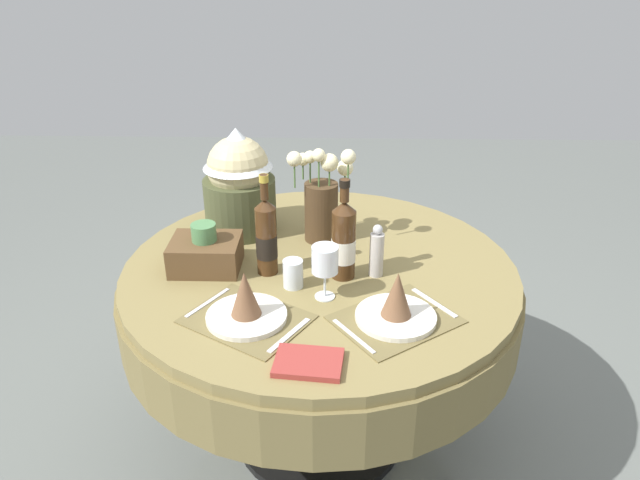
{
  "coord_description": "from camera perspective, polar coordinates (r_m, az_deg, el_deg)",
  "views": [
    {
      "loc": [
        0.05,
        -1.81,
        1.78
      ],
      "look_at": [
        0.0,
        0.03,
        0.85
      ],
      "focal_mm": 33.59,
      "sensor_mm": 36.0,
      "label": 1
    }
  ],
  "objects": [
    {
      "name": "gift_tub_back_left",
      "position": [
        2.26,
        -7.75,
        5.88
      ],
      "size": [
        0.27,
        0.27,
        0.4
      ],
      "color": "#474C2D",
      "rests_on": "dining_table"
    },
    {
      "name": "tumbler_mid",
      "position": [
        1.93,
        -2.59,
        -3.21
      ],
      "size": [
        0.07,
        0.07,
        0.09
      ],
      "primitive_type": "cylinder",
      "color": "silver",
      "rests_on": "dining_table"
    },
    {
      "name": "dining_table",
      "position": [
        2.14,
        -0.02,
        -5.72
      ],
      "size": [
        1.38,
        1.38,
        0.77
      ],
      "color": "olive",
      "rests_on": "ground"
    },
    {
      "name": "wine_bottle_centre",
      "position": [
        1.94,
        2.26,
        -0.01
      ],
      "size": [
        0.08,
        0.08,
        0.34
      ],
      "color": "#422814",
      "rests_on": "dining_table"
    },
    {
      "name": "wine_bottle_left",
      "position": [
        1.97,
        -5.14,
        0.33
      ],
      "size": [
        0.07,
        0.07,
        0.35
      ],
      "color": "#422814",
      "rests_on": "dining_table"
    },
    {
      "name": "wine_glass_right",
      "position": [
        1.83,
        0.47,
        -1.99
      ],
      "size": [
        0.08,
        0.08,
        0.18
      ],
      "color": "silver",
      "rests_on": "dining_table"
    },
    {
      "name": "place_setting_left",
      "position": [
        1.77,
        -7.06,
        -6.27
      ],
      "size": [
        0.43,
        0.4,
        0.16
      ],
      "color": "brown",
      "rests_on": "dining_table"
    },
    {
      "name": "flower_vase",
      "position": [
        2.18,
        0.29,
        3.85
      ],
      "size": [
        0.24,
        0.15,
        0.37
      ],
      "color": "#47331E",
      "rests_on": "dining_table"
    },
    {
      "name": "book_on_table",
      "position": [
        1.61,
        -1.11,
        -11.6
      ],
      "size": [
        0.19,
        0.15,
        0.02
      ],
      "primitive_type": "cube",
      "rotation": [
        0.0,
        0.0,
        -0.1
      ],
      "color": "#99332D",
      "rests_on": "dining_table"
    },
    {
      "name": "place_setting_right",
      "position": [
        1.77,
        7.29,
        -6.32
      ],
      "size": [
        0.43,
        0.41,
        0.16
      ],
      "color": "brown",
      "rests_on": "dining_table"
    },
    {
      "name": "ground",
      "position": [
        2.54,
        -0.02,
        -17.86
      ],
      "size": [
        8.0,
        8.0,
        0.0
      ],
      "primitive_type": "plane",
      "color": "slate"
    },
    {
      "name": "pepper_mill",
      "position": [
        1.98,
        5.42,
        -1.19
      ],
      "size": [
        0.05,
        0.05,
        0.18
      ],
      "color": "#B7B2AD",
      "rests_on": "dining_table"
    },
    {
      "name": "woven_basket_side_left",
      "position": [
        2.06,
        -10.84,
        -1.16
      ],
      "size": [
        0.23,
        0.19,
        0.16
      ],
      "color": "brown",
      "rests_on": "dining_table"
    }
  ]
}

